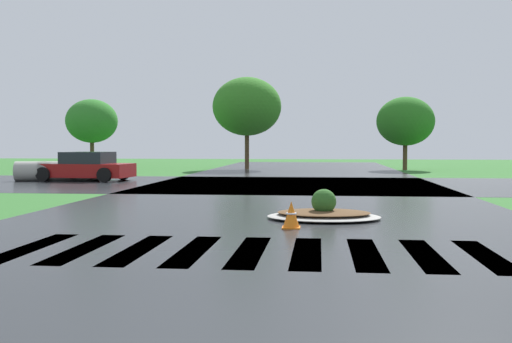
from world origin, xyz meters
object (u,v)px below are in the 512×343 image
at_px(median_island, 324,213).
at_px(car_blue_compact, 85,167).
at_px(drainage_pipe_stack, 58,171).
at_px(traffic_cone, 291,215).

bearing_deg(median_island, car_blue_compact, 129.61).
xyz_separation_m(car_blue_compact, drainage_pipe_stack, (-1.16, -0.33, -0.17)).
bearing_deg(drainage_pipe_stack, traffic_cone, -51.61).
height_order(drainage_pipe_stack, traffic_cone, drainage_pipe_stack).
relative_size(car_blue_compact, traffic_cone, 8.17).
distance_m(drainage_pipe_stack, traffic_cone, 18.05).
relative_size(drainage_pipe_stack, traffic_cone, 6.88).
relative_size(median_island, car_blue_compact, 0.57).
height_order(car_blue_compact, drainage_pipe_stack, car_blue_compact).
xyz_separation_m(car_blue_compact, traffic_cone, (10.05, -14.48, -0.35)).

